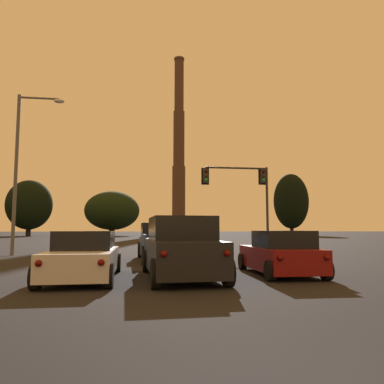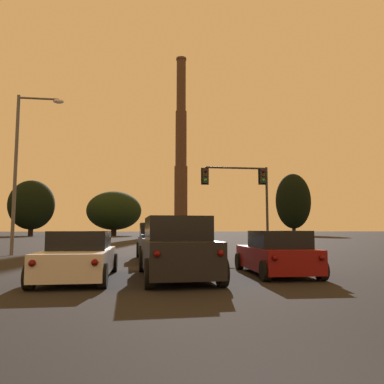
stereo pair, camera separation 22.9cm
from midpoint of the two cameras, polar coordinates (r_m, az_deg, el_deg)
sedan_left_lane_second at (r=11.87m, az=-16.17°, el=-9.41°), size 1.99×4.71×1.43m
pickup_truck_center_lane_front at (r=18.47m, az=-4.54°, el=-7.81°), size 2.36×5.56×1.82m
hatchback_right_lane_second at (r=12.81m, az=13.20°, el=-9.21°), size 2.03×4.15×1.44m
suv_center_lane_second at (r=11.59m, az=-1.86°, el=-8.59°), size 2.27×4.97×1.86m
traffic_light_overhead_right at (r=27.87m, az=8.40°, el=0.88°), size 5.12×0.50×6.11m
street_lamp at (r=24.27m, az=-24.17°, el=4.78°), size 2.71×0.36×9.49m
smokestack at (r=134.68m, az=-1.65°, el=4.41°), size 7.48×7.48×64.56m
treeline_far_right at (r=91.47m, az=-11.71°, el=-2.81°), size 12.96×11.66×10.62m
treeline_left_mid at (r=99.70m, az=15.23°, el=-1.35°), size 8.98×8.08×15.87m
treeline_right_mid at (r=91.78m, az=-23.19°, el=-1.83°), size 10.09×9.08×12.61m
treeline_center_right at (r=97.21m, az=-23.11°, el=-1.79°), size 9.58×8.62×12.08m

